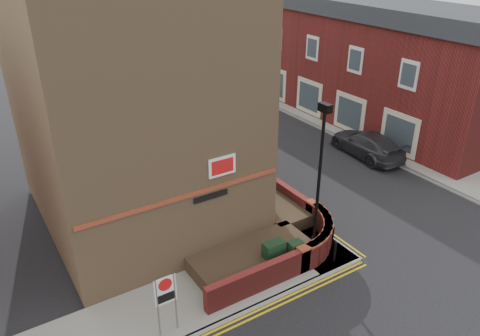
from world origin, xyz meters
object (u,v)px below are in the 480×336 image
at_px(utility_cabinet_large, 273,256).
at_px(zone_sign, 166,295).
at_px(lamppost, 319,183).
at_px(silver_car_near, 245,156).

distance_m(utility_cabinet_large, zone_sign, 4.86).
relative_size(lamppost, zone_sign, 2.86).
bearing_deg(silver_car_near, zone_sign, -118.79).
relative_size(zone_sign, silver_car_near, 0.47).
xyz_separation_m(lamppost, zone_sign, (-6.60, -0.70, -1.70)).
xyz_separation_m(lamppost, utility_cabinet_large, (-1.90, 0.10, -2.62)).
bearing_deg(zone_sign, lamppost, 6.07).
height_order(lamppost, utility_cabinet_large, lamppost).
bearing_deg(zone_sign, silver_car_near, 45.68).
bearing_deg(utility_cabinet_large, silver_car_near, 64.02).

